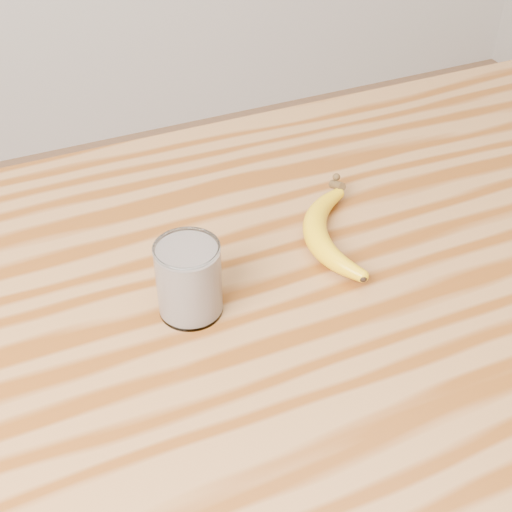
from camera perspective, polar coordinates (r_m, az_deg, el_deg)
name	(u,v)px	position (r m, az deg, el deg)	size (l,w,h in m)	color
table	(365,318)	(1.04, 8.70, -4.92)	(1.20, 0.80, 0.90)	#986637
smoothie_glass	(189,279)	(0.82, -5.39, -1.87)	(0.08, 0.08, 0.10)	white
banana	(315,233)	(0.94, 4.71, 1.82)	(0.10, 0.27, 0.03)	#E7B00E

